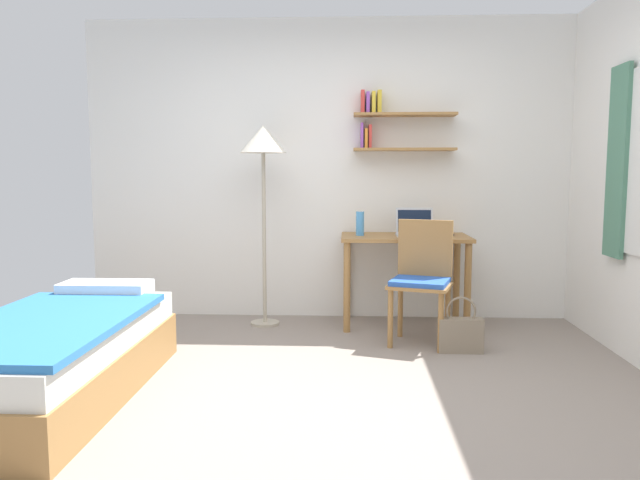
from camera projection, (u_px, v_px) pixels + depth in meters
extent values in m
plane|color=gray|center=(330.00, 398.00, 3.45)|extent=(5.28, 5.28, 0.00)
cube|color=white|center=(338.00, 170.00, 5.32)|extent=(4.40, 0.05, 2.60)
cube|color=#9E703D|center=(404.00, 149.00, 5.14)|extent=(0.86, 0.22, 0.02)
cube|color=purple|center=(362.00, 136.00, 5.17)|extent=(0.02, 0.14, 0.21)
cube|color=orange|center=(366.00, 139.00, 5.17)|extent=(0.02, 0.15, 0.16)
cube|color=#D13D38|center=(370.00, 137.00, 5.17)|extent=(0.03, 0.13, 0.20)
cube|color=#9E703D|center=(405.00, 115.00, 5.11)|extent=(0.86, 0.22, 0.02)
cube|color=#D13D38|center=(363.00, 102.00, 5.14)|extent=(0.03, 0.13, 0.19)
cube|color=purple|center=(368.00, 103.00, 5.14)|extent=(0.03, 0.15, 0.18)
cube|color=gold|center=(374.00, 103.00, 5.13)|extent=(0.03, 0.15, 0.18)
cube|color=gold|center=(379.00, 102.00, 5.14)|extent=(0.03, 0.13, 0.19)
cube|color=#4C7F66|center=(617.00, 162.00, 4.20)|extent=(0.03, 0.28, 1.33)
cube|color=#9E703D|center=(57.00, 374.00, 3.44)|extent=(0.83, 1.86, 0.28)
cube|color=silver|center=(55.00, 336.00, 3.41)|extent=(0.80, 1.80, 0.16)
cube|color=#2D70B7|center=(45.00, 324.00, 3.29)|extent=(0.85, 1.52, 0.04)
cube|color=white|center=(106.00, 289.00, 4.12)|extent=(0.58, 0.28, 0.10)
cube|color=#9E703D|center=(405.00, 237.00, 5.03)|extent=(1.05, 0.59, 0.03)
cylinder|color=#9E703D|center=(347.00, 287.00, 4.85)|extent=(0.06, 0.06, 0.73)
cylinder|color=#9E703D|center=(468.00, 288.00, 4.80)|extent=(0.06, 0.06, 0.73)
cylinder|color=#9E703D|center=(347.00, 277.00, 5.34)|extent=(0.06, 0.06, 0.73)
cylinder|color=#9E703D|center=(457.00, 278.00, 5.29)|extent=(0.06, 0.06, 0.73)
cube|color=#9E703D|center=(420.00, 286.00, 4.49)|extent=(0.54, 0.51, 0.03)
cube|color=blue|center=(420.00, 282.00, 4.49)|extent=(0.49, 0.47, 0.04)
cube|color=#9E703D|center=(425.00, 248.00, 4.63)|extent=(0.41, 0.16, 0.43)
cylinder|color=#9E703D|center=(390.00, 319.00, 4.42)|extent=(0.04, 0.04, 0.43)
cylinder|color=#9E703D|center=(441.00, 323.00, 4.30)|extent=(0.04, 0.04, 0.43)
cylinder|color=#9E703D|center=(400.00, 309.00, 4.73)|extent=(0.04, 0.04, 0.43)
cylinder|color=#9E703D|center=(448.00, 313.00, 4.61)|extent=(0.04, 0.04, 0.43)
cylinder|color=#B2A893|center=(265.00, 323.00, 5.13)|extent=(0.24, 0.24, 0.02)
cylinder|color=#B2A893|center=(264.00, 239.00, 5.05)|extent=(0.03, 0.03, 1.42)
cone|color=silver|center=(263.00, 139.00, 4.96)|extent=(0.38, 0.38, 0.22)
cube|color=#B7BABF|center=(415.00, 235.00, 4.99)|extent=(0.31, 0.23, 0.01)
cube|color=#B7BABF|center=(414.00, 221.00, 5.06)|extent=(0.31, 0.06, 0.22)
cube|color=black|center=(414.00, 221.00, 5.06)|extent=(0.28, 0.05, 0.18)
cylinder|color=#4C99DB|center=(360.00, 224.00, 5.03)|extent=(0.07, 0.07, 0.20)
cube|color=#333338|center=(443.00, 234.00, 5.07)|extent=(0.15, 0.19, 0.02)
cube|color=orange|center=(443.00, 231.00, 5.06)|extent=(0.18, 0.24, 0.03)
cube|color=gray|center=(460.00, 335.00, 4.32)|extent=(0.31, 0.11, 0.25)
torus|color=gray|center=(461.00, 312.00, 4.31)|extent=(0.22, 0.02, 0.22)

